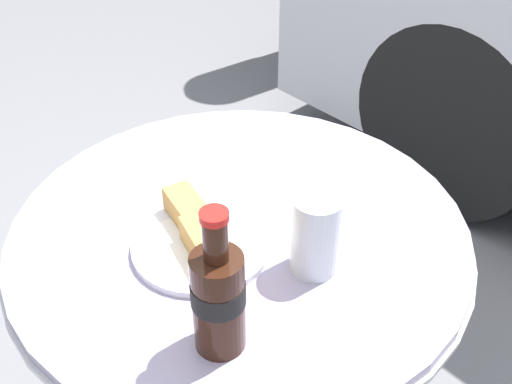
% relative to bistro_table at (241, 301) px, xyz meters
% --- Properties ---
extents(bistro_table, '(0.75, 0.75, 0.73)m').
position_rel_bistro_table_xyz_m(bistro_table, '(0.00, 0.00, 0.00)').
color(bistro_table, '#B7B7BC').
rests_on(bistro_table, ground_plane).
extents(cola_bottle_left, '(0.07, 0.07, 0.22)m').
position_rel_bistro_table_xyz_m(cola_bottle_left, '(0.16, -0.18, 0.26)').
color(cola_bottle_left, '#33190F').
rests_on(cola_bottle_left, bistro_table).
extents(drinking_glass, '(0.07, 0.07, 0.13)m').
position_rel_bistro_table_xyz_m(drinking_glass, '(0.15, 0.02, 0.24)').
color(drinking_glass, black).
rests_on(drinking_glass, bistro_table).
extents(lunch_plate_near, '(0.23, 0.22, 0.06)m').
position_rel_bistro_table_xyz_m(lunch_plate_near, '(0.01, -0.08, 0.20)').
color(lunch_plate_near, white).
rests_on(lunch_plate_near, bistro_table).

